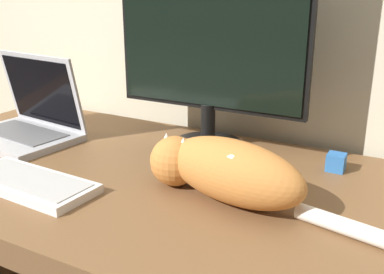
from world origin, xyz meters
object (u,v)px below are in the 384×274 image
at_px(laptop, 27,122).
at_px(external_keyboard, 28,183).
at_px(cat, 225,169).
at_px(monitor, 209,39).

height_order(laptop, external_keyboard, laptop).
bearing_deg(external_keyboard, cat, 24.11).
xyz_separation_m(external_keyboard, cat, (0.41, 0.16, 0.06)).
xyz_separation_m(monitor, external_keyboard, (-0.24, -0.43, -0.29)).
bearing_deg(external_keyboard, laptop, 140.64).
height_order(monitor, laptop, monitor).
distance_m(monitor, cat, 0.40).
relative_size(monitor, external_keyboard, 1.69).
bearing_deg(monitor, cat, -57.06).
bearing_deg(monitor, external_keyboard, -119.19).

